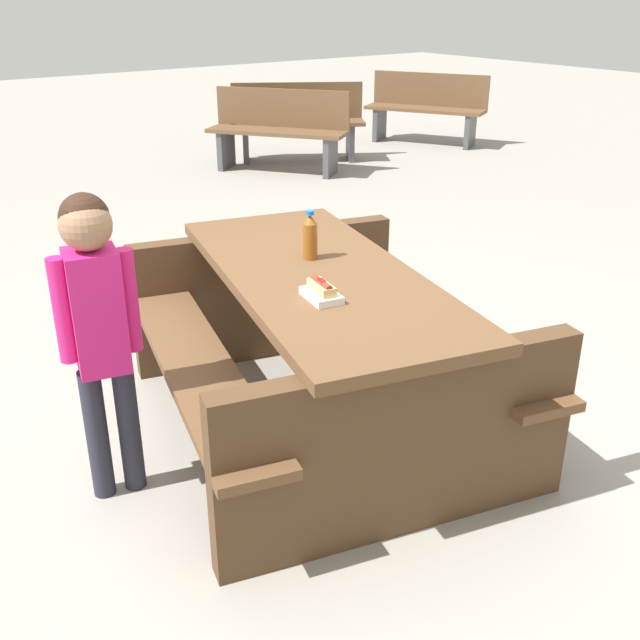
# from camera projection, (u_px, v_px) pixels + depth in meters

# --- Properties ---
(ground_plane) EXTENTS (30.00, 30.00, 0.00)m
(ground_plane) POSITION_uv_depth(u_px,v_px,m) (320.00, 423.00, 3.45)
(ground_plane) COLOR gray
(ground_plane) RESTS_ON ground
(picnic_table) EXTENTS (2.10, 1.81, 0.75)m
(picnic_table) POSITION_uv_depth(u_px,v_px,m) (320.00, 337.00, 3.27)
(picnic_table) COLOR brown
(picnic_table) RESTS_ON ground
(soda_bottle) EXTENTS (0.06, 0.06, 0.22)m
(soda_bottle) POSITION_uv_depth(u_px,v_px,m) (310.00, 237.00, 3.25)
(soda_bottle) COLOR brown
(soda_bottle) RESTS_ON picnic_table
(hotdog_tray) EXTENTS (0.20, 0.14, 0.08)m
(hotdog_tray) POSITION_uv_depth(u_px,v_px,m) (321.00, 292.00, 2.85)
(hotdog_tray) COLOR white
(hotdog_tray) RESTS_ON picnic_table
(child_in_coat) EXTENTS (0.21, 0.29, 1.21)m
(child_in_coat) POSITION_uv_depth(u_px,v_px,m) (97.00, 312.00, 2.68)
(child_in_coat) COLOR #262633
(child_in_coat) RESTS_ON ground
(park_bench_near) EXTENTS (1.45, 1.20, 0.85)m
(park_bench_near) POSITION_uv_depth(u_px,v_px,m) (279.00, 129.00, 7.98)
(park_bench_near) COLOR brown
(park_bench_near) RESTS_ON ground
(park_bench_mid) EXTENTS (1.14, 1.48, 0.85)m
(park_bench_mid) POSITION_uv_depth(u_px,v_px,m) (298.00, 120.00, 8.49)
(park_bench_mid) COLOR brown
(park_bench_mid) RESTS_ON ground
(park_bench_far) EXTENTS (1.51, 1.07, 0.85)m
(park_bench_far) POSITION_uv_depth(u_px,v_px,m) (426.00, 107.00, 9.41)
(park_bench_far) COLOR brown
(park_bench_far) RESTS_ON ground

